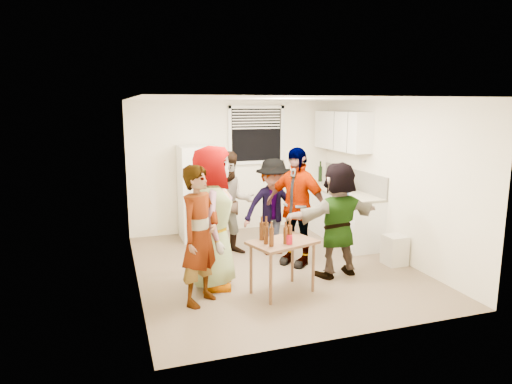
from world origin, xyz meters
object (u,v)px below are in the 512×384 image
object	(u,v)px
kettle	(328,186)
guest_stripe	(201,302)
guest_back_right	(273,253)
blue_cup	(346,197)
guest_grey	(213,286)
beer_bottle_table	(285,244)
wine_bottle	(320,181)
guest_orange	(336,275)
red_cup	(289,244)
trash_bin	(395,249)
serving_table	(282,292)
guest_back_left	(231,254)
beer_bottle_counter	(343,193)
refrigerator	(199,193)
guest_black	(295,263)

from	to	relation	value
kettle	guest_stripe	size ratio (longest dim) A/B	0.14
guest_stripe	guest_back_right	bearing A→B (deg)	3.04
blue_cup	guest_grey	distance (m)	2.78
beer_bottle_table	kettle	bearing A→B (deg)	53.56
wine_bottle	guest_orange	size ratio (longest dim) A/B	0.19
blue_cup	red_cup	distance (m)	2.23
kettle	guest_grey	size ratio (longest dim) A/B	0.12
trash_bin	guest_grey	xyz separation A→B (m)	(-2.84, 0.02, -0.25)
beer_bottle_table	guest_stripe	distance (m)	1.28
kettle	trash_bin	size ratio (longest dim) A/B	0.52
kettle	trash_bin	bearing A→B (deg)	-100.49
blue_cup	serving_table	distance (m)	2.34
blue_cup	guest_back_left	bearing A→B (deg)	169.20
red_cup	guest_orange	distance (m)	1.26
beer_bottle_table	red_cup	size ratio (longest dim) A/B	1.92
kettle	red_cup	size ratio (longest dim) A/B	2.14
wine_bottle	guest_grey	size ratio (longest dim) A/B	0.16
kettle	beer_bottle_table	bearing A→B (deg)	-141.59
beer_bottle_counter	beer_bottle_table	world-z (taller)	beer_bottle_counter
trash_bin	serving_table	xyz separation A→B (m)	(-2.04, -0.47, -0.25)
serving_table	beer_bottle_table	distance (m)	0.71
blue_cup	guest_stripe	size ratio (longest dim) A/B	0.07
blue_cup	serving_table	size ratio (longest dim) A/B	0.15
blue_cup	serving_table	xyz separation A→B (m)	(-1.67, -1.37, -0.90)
wine_bottle	serving_table	xyz separation A→B (m)	(-1.98, -2.98, -0.90)
guest_stripe	guest_orange	distance (m)	2.07
kettle	guest_grey	world-z (taller)	kettle
refrigerator	blue_cup	bearing A→B (deg)	-33.50
guest_grey	guest_orange	bearing A→B (deg)	-79.56
kettle	wine_bottle	size ratio (longest dim) A/B	0.77
beer_bottle_table	serving_table	bearing A→B (deg)	86.71
beer_bottle_counter	trash_bin	size ratio (longest dim) A/B	0.54
guest_stripe	guest_orange	xyz separation A→B (m)	(2.04, 0.32, 0.00)
blue_cup	trash_bin	size ratio (longest dim) A/B	0.27
trash_bin	guest_stripe	size ratio (longest dim) A/B	0.26
beer_bottle_counter	trash_bin	xyz separation A→B (m)	(0.21, -1.31, -0.65)
blue_cup	beer_bottle_table	size ratio (longest dim) A/B	0.59
serving_table	red_cup	distance (m)	0.71
serving_table	guest_grey	world-z (taller)	serving_table
blue_cup	guest_black	distance (m)	1.45
wine_bottle	blue_cup	distance (m)	1.65
beer_bottle_counter	red_cup	size ratio (longest dim) A/B	2.24
beer_bottle_counter	guest_orange	bearing A→B (deg)	-120.74
beer_bottle_counter	guest_black	bearing A→B (deg)	-146.80
serving_table	guest_back_right	xyz separation A→B (m)	(0.44, 1.55, 0.00)
beer_bottle_table	guest_back_left	distance (m)	1.98
kettle	guest_back_left	size ratio (longest dim) A/B	0.14
trash_bin	beer_bottle_table	bearing A→B (deg)	-164.13
wine_bottle	trash_bin	xyz separation A→B (m)	(0.06, -2.52, -0.65)
beer_bottle_counter	wine_bottle	bearing A→B (deg)	82.93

